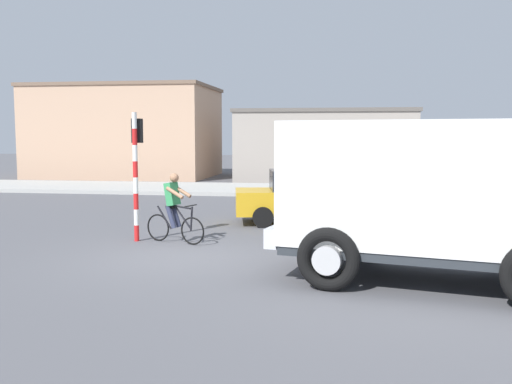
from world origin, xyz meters
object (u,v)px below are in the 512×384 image
cyclist (174,208)px  car_white_mid (460,194)px  traffic_light_pole (136,158)px  car_red_near (304,196)px  truck_foreground (433,190)px

cyclist → car_white_mid: 9.17m
car_white_mid → traffic_light_pole: bearing=-150.9°
traffic_light_pole → car_red_near: bearing=41.7°
cyclist → truck_foreground: bearing=-27.2°
traffic_light_pole → car_white_mid: traffic_light_pole is taller
truck_foreground → car_red_near: size_ratio=1.37×
truck_foreground → cyclist: bearing=152.8°
cyclist → traffic_light_pole: size_ratio=0.54×
car_white_mid → truck_foreground: bearing=-104.4°
cyclist → car_white_mid: bearing=33.0°
truck_foreground → car_white_mid: truck_foreground is taller
cyclist → car_red_near: cyclist is taller
cyclist → traffic_light_pole: 1.58m
truck_foreground → car_white_mid: (2.03, 7.91, -0.85)m
car_red_near → car_white_mid: size_ratio=1.04×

